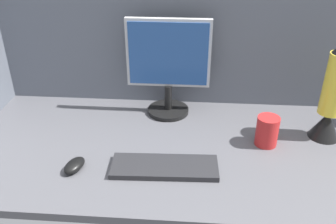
{
  "coord_description": "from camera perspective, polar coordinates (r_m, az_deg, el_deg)",
  "views": [
    {
      "loc": [
        0.86,
        -117.66,
        80.36
      ],
      "look_at": [
        -3.98,
        0.0,
        14.0
      ],
      "focal_mm": 39.33,
      "sensor_mm": 36.0,
      "label": 1
    }
  ],
  "objects": [
    {
      "name": "keyboard",
      "position": [
        1.29,
        -0.53,
        -8.52
      ],
      "size": [
        37.49,
        14.47,
        2.0
      ],
      "primitive_type": "cube",
      "rotation": [
        0.0,
        0.0,
        0.04
      ],
      "color": "#262628",
      "rests_on": "ground_plane"
    },
    {
      "name": "monitor",
      "position": [
        1.54,
        0.05,
        7.37
      ],
      "size": [
        34.94,
        18.0,
        41.72
      ],
      "color": "black",
      "rests_on": "ground_plane"
    },
    {
      "name": "ground_plane",
      "position": [
        1.43,
        3.27,
        -5.48
      ],
      "size": [
        180.0,
        80.0,
        3.0
      ],
      "primitive_type": "cube",
      "color": "#515156"
    },
    {
      "name": "mouse",
      "position": [
        1.33,
        -14.3,
        -8.01
      ],
      "size": [
        8.26,
        10.85,
        3.4
      ],
      "primitive_type": "ellipsoid",
      "rotation": [
        0.0,
        0.0,
        -0.31
      ],
      "color": "black",
      "rests_on": "ground_plane"
    },
    {
      "name": "cubicle_wall_back",
      "position": [
        1.61,
        4.05,
        14.32
      ],
      "size": [
        180.0,
        5.0,
        77.49
      ],
      "color": "#565B66",
      "rests_on": "ground_plane"
    },
    {
      "name": "lava_lamp",
      "position": [
        1.52,
        24.05,
        1.72
      ],
      "size": [
        11.97,
        11.97,
        39.17
      ],
      "color": "black",
      "rests_on": "ground_plane"
    },
    {
      "name": "mug_red_plastic",
      "position": [
        1.44,
        15.11,
        -2.86
      ],
      "size": [
        8.43,
        8.43,
        11.75
      ],
      "color": "red",
      "rests_on": "ground_plane"
    }
  ]
}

